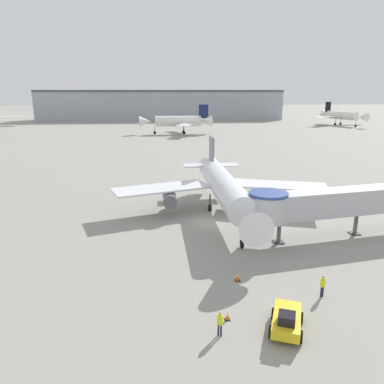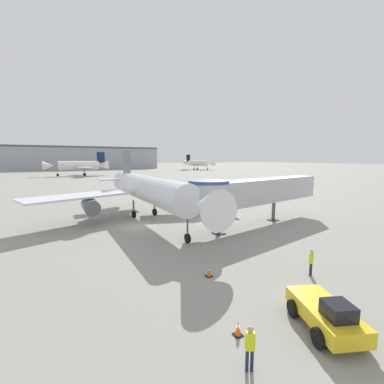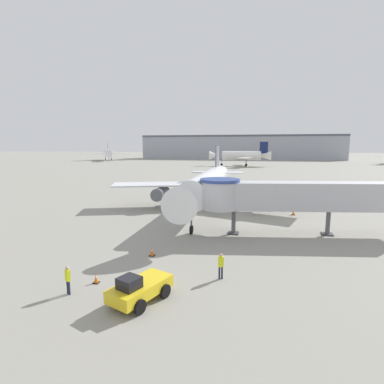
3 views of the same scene
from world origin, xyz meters
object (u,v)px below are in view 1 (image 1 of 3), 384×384
(traffic_cone_apron_front, at_px, (227,316))
(background_jet_black_tail, at_px, (341,115))
(pushback_tug_yellow, at_px, (287,320))
(ground_crew_wing_walker, at_px, (323,285))
(main_airplane, at_px, (224,187))
(traffic_cone_near_nose, at_px, (238,277))
(jet_bridge, at_px, (325,203))
(background_jet_navy_tail, at_px, (179,121))
(traffic_cone_starboard_wing, at_px, (306,209))
(ground_crew_marshaller, at_px, (220,322))

(traffic_cone_apron_front, relative_size, background_jet_black_tail, 0.02)
(pushback_tug_yellow, distance_m, traffic_cone_apron_front, 4.15)
(ground_crew_wing_walker, bearing_deg, pushback_tug_yellow, 22.95)
(main_airplane, distance_m, traffic_cone_near_nose, 18.21)
(pushback_tug_yellow, relative_size, ground_crew_wing_walker, 2.37)
(pushback_tug_yellow, height_order, traffic_cone_near_nose, pushback_tug_yellow)
(pushback_tug_yellow, distance_m, ground_crew_wing_walker, 5.92)
(jet_bridge, relative_size, background_jet_black_tail, 0.69)
(jet_bridge, height_order, traffic_cone_near_nose, jet_bridge)
(pushback_tug_yellow, relative_size, traffic_cone_apron_front, 6.65)
(pushback_tug_yellow, xyz_separation_m, background_jet_black_tail, (78.29, 152.24, 3.88))
(main_airplane, relative_size, pushback_tug_yellow, 6.81)
(main_airplane, xyz_separation_m, background_jet_black_tail, (78.42, 127.25, 0.83))
(pushback_tug_yellow, xyz_separation_m, traffic_cone_apron_front, (-3.79, 1.62, -0.51))
(main_airplane, relative_size, traffic_cone_apron_front, 45.30)
(background_jet_navy_tail, bearing_deg, pushback_tug_yellow, -0.07)
(traffic_cone_starboard_wing, height_order, ground_crew_wing_walker, ground_crew_wing_walker)
(main_airplane, xyz_separation_m, traffic_cone_apron_front, (-3.65, -23.37, -3.56))
(traffic_cone_apron_front, distance_m, ground_crew_marshaller, 2.09)
(ground_crew_wing_walker, bearing_deg, traffic_cone_apron_front, -3.57)
(traffic_cone_near_nose, bearing_deg, traffic_cone_starboard_wing, 54.05)
(jet_bridge, distance_m, traffic_cone_starboard_wing, 10.27)
(main_airplane, height_order, ground_crew_marshaller, main_airplane)
(traffic_cone_near_nose, distance_m, background_jet_navy_tail, 115.45)
(traffic_cone_starboard_wing, bearing_deg, pushback_tug_yellow, -114.08)
(traffic_cone_starboard_wing, bearing_deg, background_jet_navy_tail, 96.96)
(jet_bridge, bearing_deg, traffic_cone_starboard_wing, 69.18)
(pushback_tug_yellow, relative_size, traffic_cone_near_nose, 5.82)
(ground_crew_marshaller, height_order, background_jet_navy_tail, background_jet_navy_tail)
(ground_crew_wing_walker, height_order, background_jet_black_tail, background_jet_black_tail)
(traffic_cone_apron_front, xyz_separation_m, background_jet_black_tail, (82.08, 150.62, 4.39))
(background_jet_navy_tail, bearing_deg, background_jet_black_tail, 110.37)
(jet_bridge, distance_m, ground_crew_wing_walker, 13.49)
(pushback_tug_yellow, xyz_separation_m, ground_crew_wing_walker, (4.31, 4.06, 0.24))
(traffic_cone_starboard_wing, height_order, background_jet_navy_tail, background_jet_navy_tail)
(main_airplane, xyz_separation_m, ground_crew_wing_walker, (4.44, -20.94, -2.81))
(traffic_cone_near_nose, bearing_deg, ground_crew_marshaller, -110.66)
(background_jet_black_tail, bearing_deg, pushback_tug_yellow, -136.13)
(traffic_cone_near_nose, distance_m, ground_crew_marshaller, 7.89)
(traffic_cone_starboard_wing, bearing_deg, background_jet_black_tail, 62.17)
(ground_crew_marshaller, distance_m, background_jet_navy_tail, 122.84)
(ground_crew_wing_walker, xyz_separation_m, background_jet_navy_tail, (-4.76, 118.51, 3.73))
(traffic_cone_apron_front, relative_size, background_jet_navy_tail, 0.02)
(pushback_tug_yellow, relative_size, background_jet_navy_tail, 0.16)
(traffic_cone_starboard_wing, height_order, ground_crew_marshaller, ground_crew_marshaller)
(ground_crew_marshaller, relative_size, background_jet_black_tail, 0.06)
(traffic_cone_apron_front, bearing_deg, jet_bridge, 47.23)
(ground_crew_marshaller, bearing_deg, traffic_cone_near_nose, 97.59)
(jet_bridge, height_order, traffic_cone_apron_front, jet_bridge)
(ground_crew_wing_walker, distance_m, background_jet_black_tail, 165.67)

